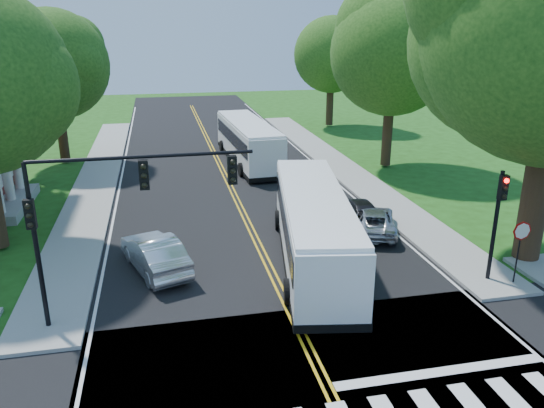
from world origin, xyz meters
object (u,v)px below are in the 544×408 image
object	(u,v)px
signal_ne	(498,212)
suv	(373,220)
signal_nw	(109,201)
dark_sedan	(358,209)
bus_follow	(248,141)
bus_lead	(314,226)
hatchback	(155,253)

from	to	relation	value
signal_ne	suv	world-z (taller)	signal_ne
signal_nw	dark_sedan	distance (m)	14.42
signal_ne	suv	bearing A→B (deg)	112.15
signal_nw	bus_follow	size ratio (longest dim) A/B	0.61
signal_nw	bus_follow	distance (m)	22.45
bus_follow	suv	xyz separation A→B (m)	(3.64, -14.85, -0.99)
signal_ne	bus_lead	distance (m)	7.21
signal_ne	bus_lead	size ratio (longest dim) A/B	0.36
signal_nw	dark_sedan	size ratio (longest dim) A/B	1.84
dark_sedan	bus_lead	bearing A→B (deg)	51.33
dark_sedan	signal_ne	bearing A→B (deg)	109.61
signal_nw	signal_ne	world-z (taller)	signal_nw
bus_follow	signal_nw	bearing A→B (deg)	65.97
hatchback	suv	xyz separation A→B (m)	(10.44, 2.10, -0.16)
suv	dark_sedan	size ratio (longest dim) A/B	1.12
signal_ne	bus_follow	bearing A→B (deg)	106.26
hatchback	suv	size ratio (longest dim) A/B	1.06
bus_follow	signal_ne	bearing A→B (deg)	103.25
bus_lead	hatchback	size ratio (longest dim) A/B	2.61
bus_lead	bus_follow	size ratio (longest dim) A/B	1.03
bus_follow	dark_sedan	bearing A→B (deg)	102.26
bus_follow	suv	bearing A→B (deg)	100.78
signal_nw	hatchback	bearing A→B (deg)	72.71
signal_nw	bus_follow	world-z (taller)	signal_nw
hatchback	bus_lead	bearing A→B (deg)	157.20
signal_nw	signal_ne	distance (m)	14.13
hatchback	signal_nw	bearing A→B (deg)	54.18
signal_ne	hatchback	world-z (taller)	signal_ne
dark_sedan	bus_follow	bearing A→B (deg)	-73.04
signal_nw	signal_ne	size ratio (longest dim) A/B	1.62
bus_follow	hatchback	size ratio (longest dim) A/B	2.54
signal_nw	bus_follow	xyz separation A→B (m)	(7.99, 20.80, -2.78)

